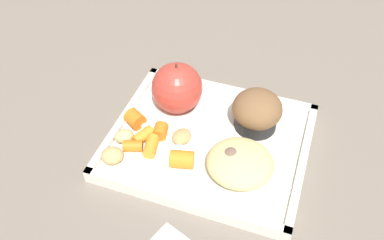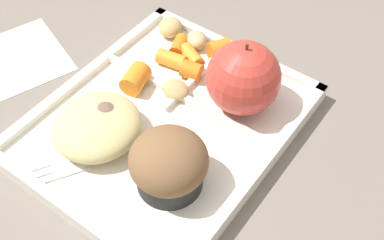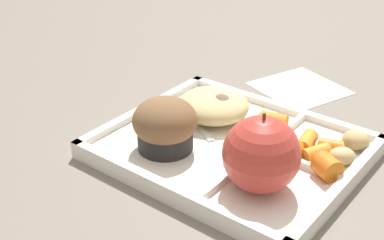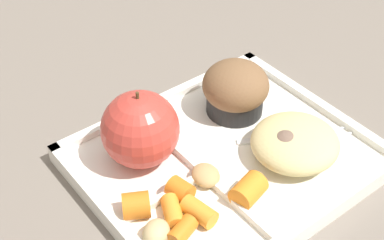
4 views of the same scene
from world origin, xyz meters
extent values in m
plane|color=slate|center=(0.00, 0.00, 0.00)|extent=(6.00, 6.00, 0.00)
cube|color=white|center=(0.00, 0.00, 0.01)|extent=(0.31, 0.26, 0.01)
cube|color=white|center=(0.00, -0.13, 0.02)|extent=(0.31, 0.01, 0.01)
cube|color=white|center=(0.00, 0.13, 0.02)|extent=(0.31, 0.01, 0.01)
cube|color=white|center=(-0.15, 0.00, 0.02)|extent=(0.01, 0.26, 0.01)
cube|color=white|center=(0.15, 0.00, 0.02)|extent=(0.01, 0.26, 0.01)
cube|color=white|center=(-0.04, 0.00, 0.02)|extent=(0.01, 0.24, 0.01)
cube|color=white|center=(-0.08, -0.01, 0.02)|extent=(0.13, 0.01, 0.01)
sphere|color=#C63D33|center=(-0.08, 0.06, 0.06)|extent=(0.09, 0.09, 0.09)
cylinder|color=#4C381E|center=(-0.08, 0.06, 0.10)|extent=(0.00, 0.00, 0.01)
cylinder|color=black|center=(0.06, 0.06, 0.03)|extent=(0.07, 0.07, 0.03)
ellipsoid|color=brown|center=(0.06, 0.06, 0.05)|extent=(0.08, 0.08, 0.06)
cylinder|color=orange|center=(-0.02, -0.06, 0.03)|extent=(0.04, 0.04, 0.03)
cylinder|color=orange|center=(-0.10, -0.03, 0.02)|extent=(0.03, 0.04, 0.02)
cylinder|color=orange|center=(-0.08, -0.02, 0.03)|extent=(0.03, 0.03, 0.02)
cylinder|color=orange|center=(-0.13, -0.01, 0.03)|extent=(0.04, 0.04, 0.03)
cylinder|color=orange|center=(-0.08, -0.05, 0.02)|extent=(0.03, 0.04, 0.02)
cylinder|color=orange|center=(-0.11, -0.06, 0.02)|extent=(0.03, 0.03, 0.02)
ellipsoid|color=tan|center=(-0.04, -0.01, 0.02)|extent=(0.04, 0.04, 0.02)
ellipsoid|color=tan|center=(-0.13, -0.05, 0.02)|extent=(0.04, 0.04, 0.02)
ellipsoid|color=#D6C684|center=(0.06, -0.05, 0.03)|extent=(0.10, 0.10, 0.04)
sphere|color=#755B4C|center=(0.05, -0.04, 0.03)|extent=(0.04, 0.04, 0.04)
sphere|color=#755B4C|center=(0.05, -0.05, 0.03)|extent=(0.04, 0.04, 0.04)
sphere|color=brown|center=(0.07, -0.05, 0.03)|extent=(0.03, 0.03, 0.03)
cube|color=white|center=(0.06, -0.01, 0.02)|extent=(0.08, 0.05, 0.00)
cube|color=white|center=(0.11, -0.04, 0.02)|extent=(0.04, 0.04, 0.00)
cylinder|color=white|center=(0.13, -0.07, 0.02)|extent=(0.02, 0.01, 0.00)
cylinder|color=white|center=(0.13, -0.06, 0.02)|extent=(0.02, 0.01, 0.00)
cylinder|color=white|center=(0.14, -0.05, 0.02)|extent=(0.02, 0.01, 0.00)
camera|label=1|loc=(0.13, -0.44, 0.53)|focal=39.59mm
camera|label=2|loc=(0.28, 0.24, 0.45)|focal=45.82mm
camera|label=3|loc=(-0.31, 0.48, 0.36)|focal=48.96mm
camera|label=4|loc=(-0.31, -0.33, 0.46)|focal=51.93mm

